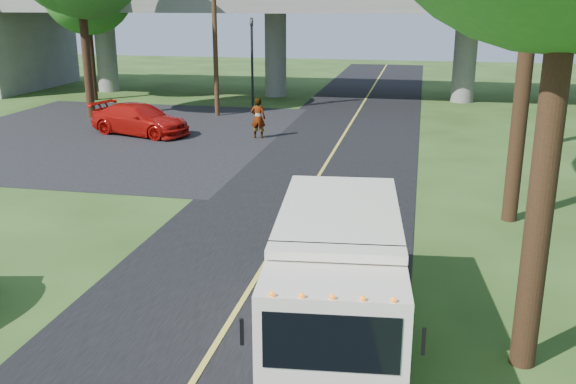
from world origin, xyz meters
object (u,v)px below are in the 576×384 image
(traffic_signal, at_px, (252,54))
(step_van, at_px, (337,279))
(utility_pole, at_px, (215,30))
(pedestrian, at_px, (258,118))
(red_sedan, at_px, (140,119))

(traffic_signal, height_order, step_van, traffic_signal)
(traffic_signal, bearing_deg, step_van, -71.93)
(utility_pole, bearing_deg, pedestrian, -55.43)
(traffic_signal, distance_m, utility_pole, 2.86)
(step_van, height_order, red_sedan, step_van)
(traffic_signal, xyz_separation_m, red_sedan, (-3.49, -7.65, -2.47))
(step_van, bearing_deg, utility_pole, 107.14)
(step_van, bearing_deg, pedestrian, 103.05)
(utility_pole, distance_m, pedestrian, 7.47)
(red_sedan, bearing_deg, step_van, -130.26)
(step_van, xyz_separation_m, red_sedan, (-11.68, 17.47, -0.64))
(traffic_signal, xyz_separation_m, utility_pole, (-1.50, -2.00, 1.40))
(step_van, bearing_deg, red_sedan, 118.17)
(step_van, height_order, pedestrian, step_van)
(utility_pole, xyz_separation_m, pedestrian, (3.70, -5.37, -3.65))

